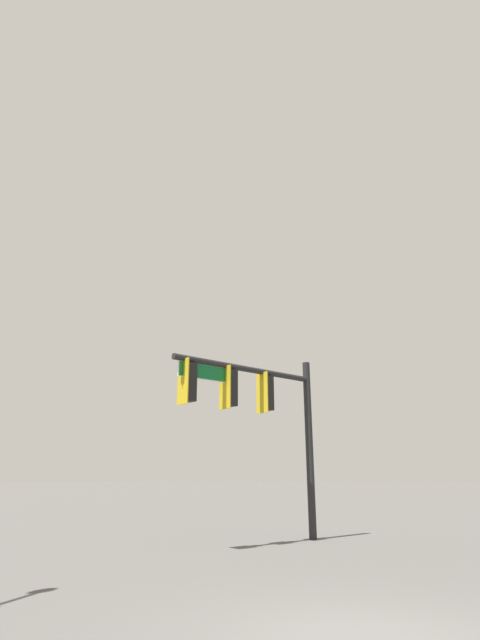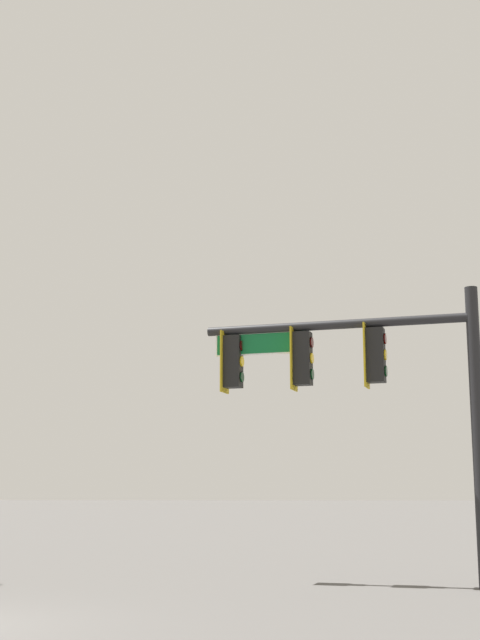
# 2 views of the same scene
# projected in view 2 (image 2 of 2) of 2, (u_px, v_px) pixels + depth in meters

# --- Properties ---
(signal_pole_near) EXTENTS (5.50, 1.52, 5.74)m
(signal_pole_near) POSITION_uv_depth(u_px,v_px,m) (362.00, 376.00, 17.90)
(signal_pole_near) COLOR black
(signal_pole_near) RESTS_ON ground_plane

